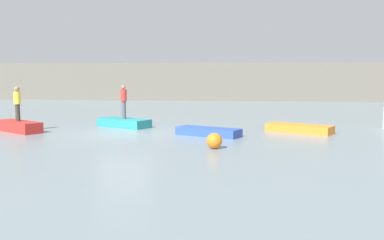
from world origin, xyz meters
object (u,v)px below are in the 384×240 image
rowboat_red (18,126)px  person_red_shirt (124,100)px  rowboat_orange (299,129)px  mooring_buoy (214,141)px  rowboat_teal (124,123)px  person_yellow_shirt (17,102)px  rowboat_blue (208,132)px

rowboat_red → person_red_shirt: (4.55, 2.44, 1.15)m
rowboat_orange → mooring_buoy: bearing=-97.6°
rowboat_teal → rowboat_red: bearing=-122.8°
rowboat_orange → mooring_buoy: size_ratio=5.21×
person_yellow_shirt → mooring_buoy: (9.69, -3.76, -1.15)m
rowboat_red → person_red_shirt: bearing=61.5°
rowboat_teal → mooring_buoy: size_ratio=4.83×
rowboat_teal → mooring_buoy: (5.14, -6.19, 0.08)m
rowboat_blue → rowboat_orange: bearing=44.8°
person_yellow_shirt → rowboat_orange: bearing=5.4°
rowboat_red → person_red_shirt: 5.29m
rowboat_red → rowboat_teal: size_ratio=0.98×
person_yellow_shirt → rowboat_red: bearing=0.0°
rowboat_orange → person_yellow_shirt: person_yellow_shirt is taller
person_red_shirt → mooring_buoy: bearing=-50.3°
rowboat_teal → mooring_buoy: 8.05m
rowboat_teal → rowboat_blue: (4.63, -2.75, -0.04)m
person_yellow_shirt → rowboat_blue: bearing=-2.0°
rowboat_red → rowboat_blue: rowboat_red is taller
rowboat_teal → mooring_buoy: mooring_buoy is taller
rowboat_red → rowboat_teal: rowboat_red is taller
rowboat_blue → person_yellow_shirt: person_yellow_shirt is taller
rowboat_red → mooring_buoy: mooring_buoy is taller
rowboat_orange → person_red_shirt: bearing=-159.0°
person_yellow_shirt → person_red_shirt: bearing=28.2°
rowboat_teal → person_red_shirt: size_ratio=1.65×
person_red_shirt → mooring_buoy: (5.14, -6.19, -1.11)m
mooring_buoy → rowboat_teal: bearing=129.7°
rowboat_red → person_red_shirt: size_ratio=1.63×
rowboat_orange → rowboat_blue: bearing=-130.8°
person_red_shirt → mooring_buoy: person_red_shirt is taller
person_red_shirt → mooring_buoy: size_ratio=2.93×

